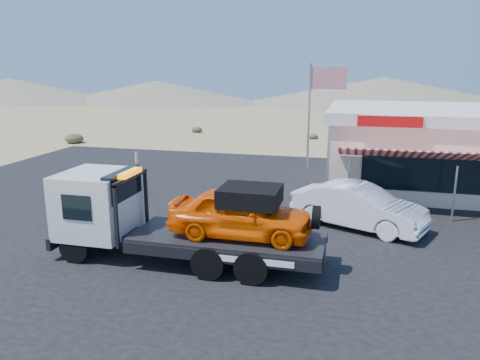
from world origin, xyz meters
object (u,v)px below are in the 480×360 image
Objects in this scene: tow_truck at (180,215)px; jerky_store at (435,147)px; flagpole at (314,118)px; white_sedan at (358,206)px.

tow_truck is 14.73m from jerky_store.
flagpole is at bearing -141.21° from jerky_store.
tow_truck is 0.80× the size of jerky_store.
white_sedan is 8.17m from jerky_store.
flagpole is (-5.57, -4.47, 1.77)m from jerky_store.
jerky_store reaches higher than white_sedan.
tow_truck is 6.98m from white_sedan.
jerky_store reaches higher than tow_truck.
jerky_store is 7.36m from flagpole.
white_sedan is (5.31, 4.48, -0.66)m from tow_truck.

